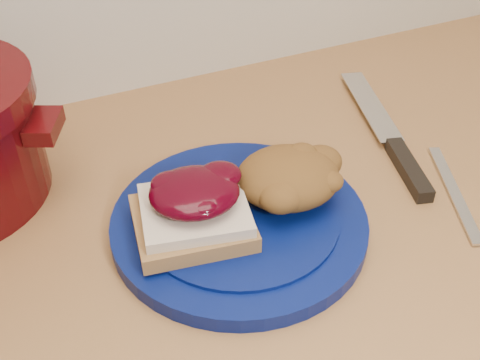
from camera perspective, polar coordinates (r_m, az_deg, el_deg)
name	(u,v)px	position (r m, az deg, el deg)	size (l,w,h in m)	color
plate	(239,223)	(0.64, -0.08, -4.12)	(0.27, 0.27, 0.02)	#051151
sandwich	(194,209)	(0.60, -4.42, -2.71)	(0.13, 0.12, 0.06)	olive
stuffing_mound	(288,177)	(0.64, 4.57, 0.24)	(0.11, 0.10, 0.06)	brown
chef_knife	(397,150)	(0.77, 14.68, 2.77)	(0.10, 0.28, 0.02)	black
butter_knife	(454,192)	(0.73, 19.64, -1.07)	(0.17, 0.01, 0.00)	silver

